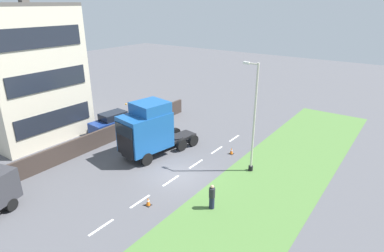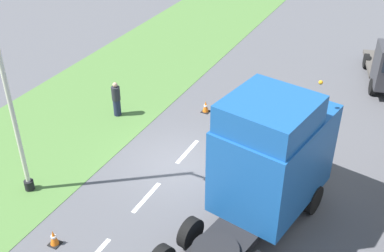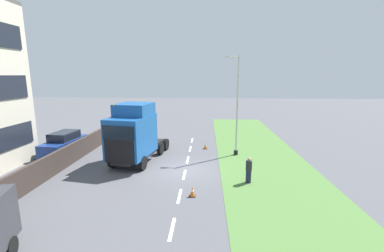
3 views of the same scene
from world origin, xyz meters
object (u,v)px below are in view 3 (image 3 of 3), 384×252
lamp_post (236,111)px  pedestrian (249,170)px  lorry_cab (134,134)px  traffic_cone_trailing (205,146)px  traffic_cone_lead (192,192)px  parked_car (64,143)px

lamp_post → pedestrian: size_ratio=4.95×
lorry_cab → lamp_post: 8.63m
lamp_post → lorry_cab: bearing=18.1°
traffic_cone_trailing → lorry_cab: bearing=38.2°
traffic_cone_lead → lamp_post: bearing=-112.2°
parked_car → traffic_cone_trailing: size_ratio=8.03×
lorry_cab → pedestrian: bearing=168.4°
lamp_post → pedestrian: lamp_post is taller
lorry_cab → parked_car: lorry_cab is taller
traffic_cone_lead → traffic_cone_trailing: same height
lorry_cab → lamp_post: size_ratio=0.90×
pedestrian → traffic_cone_trailing: pedestrian is taller
lorry_cab → pedestrian: 9.04m
traffic_cone_trailing → pedestrian: bearing=110.2°
traffic_cone_lead → traffic_cone_trailing: size_ratio=1.00×
lorry_cab → traffic_cone_lead: bearing=141.7°
lorry_cab → traffic_cone_trailing: size_ratio=12.96×
lorry_cab → parked_car: size_ratio=1.61×
lorry_cab → lamp_post: lamp_post is taller
lamp_post → traffic_cone_lead: size_ratio=14.36×
parked_car → traffic_cone_trailing: (-12.20, -2.39, -0.69)m
lamp_post → traffic_cone_lead: 9.33m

